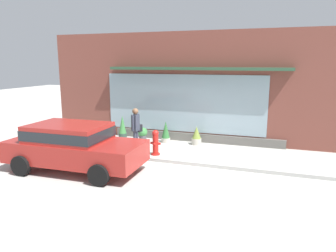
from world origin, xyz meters
TOP-DOWN VIEW (x-y plane):
  - ground_plane at (0.00, 0.00)m, footprint 60.00×60.00m
  - curb_strip at (0.00, -0.20)m, footprint 14.00×0.24m
  - storefront at (-0.01, 3.18)m, footprint 14.00×0.81m
  - fire_hydrant at (-0.90, 0.50)m, footprint 0.40×0.36m
  - pedestrian_with_handbag at (-1.73, 0.59)m, footprint 0.23×0.65m
  - parked_car_red at (-2.75, -1.98)m, footprint 4.40×2.13m
  - potted_plant_near_hydrant at (-2.18, 2.23)m, footprint 0.41×0.41m
  - potted_plant_window_left at (0.19, 2.48)m, footprint 0.42×0.42m
  - potted_plant_trailing_edge at (-3.26, 2.42)m, footprint 0.37×0.37m
  - potted_plant_by_entrance at (-1.18, 2.44)m, footprint 0.39×0.39m

SIDE VIEW (x-z plane):
  - ground_plane at x=0.00m, z-range 0.00..0.00m
  - curb_strip at x=0.00m, z-range 0.00..0.12m
  - potted_plant_near_hydrant at x=-2.18m, z-range 0.03..0.65m
  - potted_plant_window_left at x=0.19m, z-range -0.02..0.76m
  - potted_plant_by_entrance at x=-1.18m, z-range -0.02..0.90m
  - fire_hydrant at x=-0.90m, z-range 0.00..0.95m
  - potted_plant_trailing_edge at x=-3.26m, z-range -0.02..1.05m
  - parked_car_red at x=-2.75m, z-range 0.11..1.63m
  - pedestrian_with_handbag at x=-1.73m, z-range 0.15..1.87m
  - storefront at x=-0.01m, z-range -0.05..4.69m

